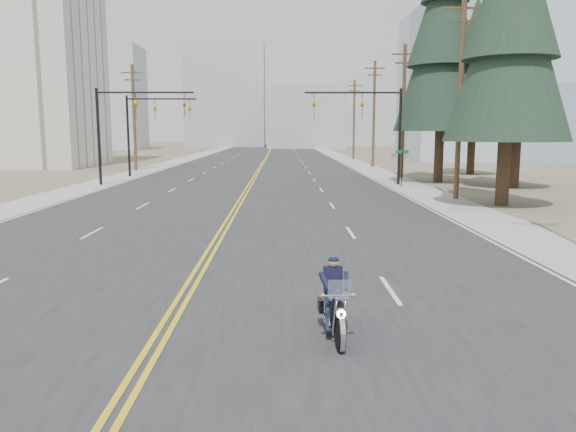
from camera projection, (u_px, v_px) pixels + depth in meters
The scene contains 26 objects.
ground_plane at pixel (150, 356), 9.84m from camera, with size 400.00×400.00×0.00m, color #776D56.
road at pixel (265, 160), 79.05m from camera, with size 20.00×200.00×0.01m, color #303033.
sidewalk_left at pixel (183, 160), 78.91m from camera, with size 3.00×200.00×0.01m, color #A5A5A0.
sidewalk_right at pixel (346, 160), 79.19m from camera, with size 3.00×200.00×0.01m, color #A5A5A0.
traffic_mast_left at pixel (126, 117), 40.64m from camera, with size 7.10×0.26×7.00m.
traffic_mast_right at pixel (373, 117), 40.85m from camera, with size 7.10×0.26×7.00m.
traffic_mast_far at pixel (147, 120), 48.55m from camera, with size 6.10×0.26×7.00m.
street_sign at pixel (402, 162), 39.36m from camera, with size 0.90×0.06×2.62m.
utility_pole_b at pixel (460, 95), 31.83m from camera, with size 2.20×0.30×11.50m.
utility_pole_c at pixel (403, 109), 46.70m from camera, with size 2.20×0.30×11.00m.
utility_pole_d at pixel (374, 112), 61.50m from camera, with size 2.20×0.30×11.50m.
utility_pole_e at pixel (354, 118), 78.34m from camera, with size 2.20×0.30×11.00m.
utility_pole_left at pixel (134, 116), 56.33m from camera, with size 2.20×0.30×10.50m.
apartment_block at pixel (6, 30), 61.65m from camera, with size 18.00×14.00×30.00m, color silver.
glass_building at pixel (494, 87), 77.94m from camera, with size 24.00×16.00×20.00m, color #9EB5CC.
haze_bldg_a at pixel (109, 99), 121.49m from camera, with size 14.00×12.00×22.00m, color #B7BCC6.
haze_bldg_b at pixel (305, 118), 132.48m from camera, with size 18.00×14.00×14.00m, color #ADB2B7.
haze_bldg_c at pixel (460, 107), 117.73m from camera, with size 16.00×12.00×18.00m, color #B7BCC6.
haze_bldg_d at pixel (226, 96), 146.19m from camera, with size 20.00×15.00×26.00m, color #ADB2B7.
haze_bldg_e at pixel (362, 124), 157.55m from camera, with size 14.00×14.00×12.00m, color #B7BCC6.
haze_bldg_f at pixel (67, 115), 136.59m from camera, with size 12.00×12.00×16.00m, color #ADB2B7.
motorcyclist at pixel (335, 299), 10.65m from camera, with size 0.84×1.95×1.52m, color black, non-canonical shape.
conifer_near at pixel (512, 15), 28.46m from camera, with size 6.43×6.43×17.01m.
conifer_mid at pixel (522, 50), 38.17m from camera, with size 6.16×6.16×16.42m.
conifer_tall at pixel (444, 32), 41.99m from camera, with size 7.09×7.09×19.71m.
conifer_far at pixel (475, 73), 50.45m from camera, with size 5.94×5.94×15.92m.
Camera 1 is at (2.32, -9.39, 3.90)m, focal length 35.00 mm.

